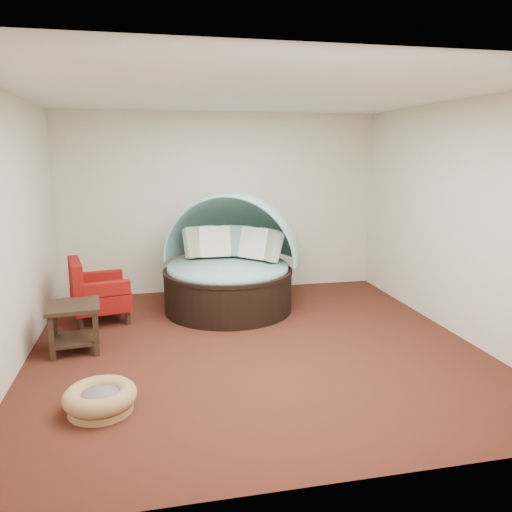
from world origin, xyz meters
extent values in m
plane|color=#492114|center=(0.00, 0.00, 0.00)|extent=(5.00, 5.00, 0.00)
plane|color=beige|center=(0.00, 2.50, 1.40)|extent=(5.00, 0.00, 5.00)
plane|color=beige|center=(0.00, -2.50, 1.40)|extent=(5.00, 0.00, 5.00)
plane|color=beige|center=(-2.50, 0.00, 1.40)|extent=(0.00, 5.00, 5.00)
plane|color=beige|center=(2.50, 0.00, 1.40)|extent=(0.00, 5.00, 5.00)
plane|color=white|center=(0.00, 0.00, 2.80)|extent=(5.00, 5.00, 0.00)
cylinder|color=black|center=(-0.08, 1.40, 0.27)|extent=(2.36, 2.36, 0.54)
cylinder|color=black|center=(-0.08, 1.40, 0.56)|extent=(2.39, 2.39, 0.05)
cylinder|color=#7EAAB3|center=(-0.08, 1.40, 0.60)|extent=(2.23, 2.23, 0.12)
cube|color=#325B4A|center=(-0.42, 1.90, 0.90)|extent=(0.52, 0.40, 0.48)
cube|color=white|center=(-0.21, 1.87, 0.90)|extent=(0.46, 0.28, 0.48)
cube|color=#65B0AF|center=(0.12, 1.85, 0.90)|extent=(0.52, 0.42, 0.48)
cube|color=white|center=(0.35, 1.62, 0.90)|extent=(0.50, 0.51, 0.48)
cube|color=#325B4A|center=(0.52, 1.47, 0.90)|extent=(0.40, 0.52, 0.48)
cylinder|color=#9A7A46|center=(-1.61, -1.16, 0.03)|extent=(0.64, 0.64, 0.06)
torus|color=#9A7A46|center=(-1.61, -1.16, 0.14)|extent=(0.72, 0.72, 0.16)
cylinder|color=slate|center=(-1.61, -1.16, 0.12)|extent=(0.43, 0.43, 0.10)
cylinder|color=black|center=(-2.03, 0.94, 0.09)|extent=(0.08, 0.08, 0.17)
cylinder|color=black|center=(-2.14, 1.51, 0.09)|extent=(0.08, 0.08, 0.17)
cylinder|color=black|center=(-1.46, 1.06, 0.09)|extent=(0.08, 0.08, 0.17)
cylinder|color=black|center=(-1.58, 1.63, 0.09)|extent=(0.08, 0.08, 0.17)
cube|color=maroon|center=(-1.80, 1.28, 0.30)|extent=(0.86, 0.86, 0.25)
cube|color=maroon|center=(-2.08, 1.23, 0.64)|extent=(0.28, 0.74, 0.43)
cube|color=maroon|center=(-1.69, 0.99, 0.51)|extent=(0.59, 0.23, 0.17)
cube|color=maroon|center=(-1.82, 1.60, 0.51)|extent=(0.59, 0.23, 0.17)
cube|color=black|center=(-2.00, 0.29, 0.52)|extent=(0.62, 0.62, 0.05)
cube|color=black|center=(-2.00, 0.29, 0.14)|extent=(0.55, 0.55, 0.03)
cube|color=black|center=(-2.20, 0.05, 0.25)|extent=(0.06, 0.06, 0.50)
cube|color=black|center=(-2.25, 0.50, 0.25)|extent=(0.06, 0.06, 0.50)
cube|color=black|center=(-1.75, 0.09, 0.25)|extent=(0.06, 0.06, 0.50)
cube|color=black|center=(-1.80, 0.54, 0.25)|extent=(0.06, 0.06, 0.50)
camera|label=1|loc=(-1.12, -5.31, 2.21)|focal=35.00mm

